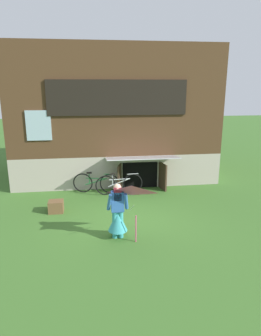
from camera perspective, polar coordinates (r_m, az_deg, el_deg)
The scene contains 7 objects.
ground_plane at distance 9.48m, azimuth -0.46°, elevation -9.78°, with size 60.00×60.00×0.00m, color #3D6B28.
log_house at distance 13.84m, azimuth -3.22°, elevation 10.20°, with size 8.38×5.59×5.55m.
person at distance 8.23m, azimuth -2.42°, elevation -8.92°, with size 0.61×0.52×1.54m.
kite at distance 7.46m, azimuth 0.14°, elevation -6.68°, with size 1.14×1.25×1.51m.
bicycle_silver at distance 11.51m, azimuth -2.14°, elevation -3.01°, with size 1.81×0.19×0.82m.
bicycle_green at distance 11.69m, azimuth -6.47°, elevation -2.80°, with size 1.77×0.44×0.82m.
wooden_crate at distance 10.26m, azimuth -13.82°, elevation -7.03°, with size 0.47×0.40×0.39m, color brown.
Camera 1 is at (-1.06, -8.51, 4.05)m, focal length 32.46 mm.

